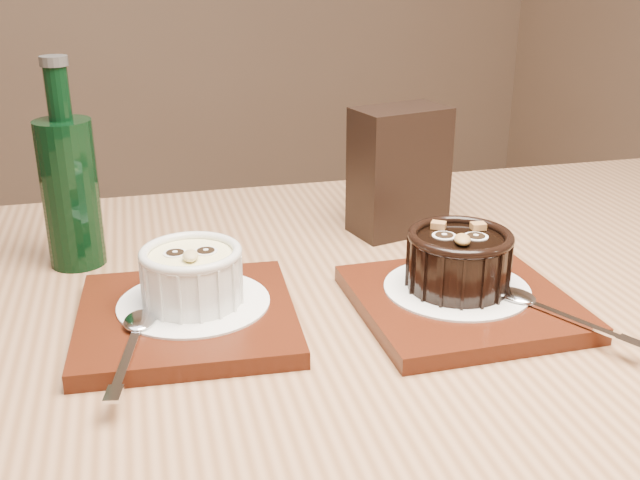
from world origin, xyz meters
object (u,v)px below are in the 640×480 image
(tray_right, at_px, (461,302))
(ramekin_dark, at_px, (459,258))
(tray_left, at_px, (187,318))
(table, at_px, (362,409))
(green_bottle, at_px, (70,188))
(ramekin_white, at_px, (192,273))
(condiment_stand, at_px, (399,171))

(tray_right, bearing_deg, ramekin_dark, 84.71)
(tray_left, bearing_deg, tray_right, -10.66)
(table, height_order, ramekin_dark, ramekin_dark)
(table, distance_m, ramekin_dark, 0.16)
(tray_right, bearing_deg, green_bottle, 146.39)
(ramekin_dark, bearing_deg, green_bottle, 169.84)
(tray_left, bearing_deg, ramekin_dark, -7.82)
(tray_right, bearing_deg, table, 174.61)
(ramekin_white, bearing_deg, tray_right, -5.88)
(table, distance_m, condiment_stand, 0.27)
(tray_left, relative_size, ramekin_white, 2.09)
(table, distance_m, tray_left, 0.18)
(ramekin_white, height_order, condiment_stand, condiment_stand)
(condiment_stand, bearing_deg, tray_right, -96.81)
(table, height_order, green_bottle, green_bottle)
(tray_left, distance_m, ramekin_dark, 0.24)
(ramekin_dark, xyz_separation_m, condiment_stand, (0.02, 0.19, 0.02))
(table, distance_m, tray_right, 0.13)
(ramekin_white, height_order, tray_right, ramekin_white)
(tray_right, height_order, condiment_stand, condiment_stand)
(table, height_order, ramekin_white, ramekin_white)
(ramekin_dark, bearing_deg, tray_right, -73.42)
(condiment_stand, bearing_deg, ramekin_white, -149.72)
(ramekin_dark, distance_m, green_bottle, 0.38)
(table, bearing_deg, ramekin_white, 161.72)
(tray_left, height_order, green_bottle, green_bottle)
(tray_left, distance_m, condiment_stand, 0.31)
(table, relative_size, tray_left, 6.93)
(ramekin_white, bearing_deg, green_bottle, 127.94)
(tray_right, distance_m, ramekin_dark, 0.04)
(tray_left, distance_m, ramekin_white, 0.04)
(tray_right, relative_size, green_bottle, 0.87)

